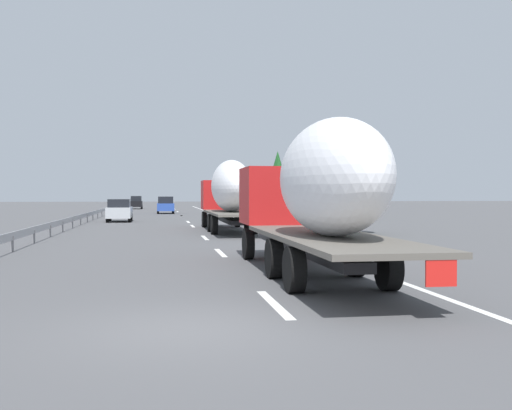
# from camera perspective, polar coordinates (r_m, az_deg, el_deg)

# --- Properties ---
(ground_plane) EXTENTS (260.00, 260.00, 0.00)m
(ground_plane) POSITION_cam_1_polar(r_m,az_deg,el_deg) (50.05, -8.48, -1.51)
(ground_plane) COLOR #4C4C4F
(lane_stripe_0) EXTENTS (3.20, 0.20, 0.01)m
(lane_stripe_0) POSITION_cam_1_polar(r_m,az_deg,el_deg) (12.41, 1.70, -9.19)
(lane_stripe_0) COLOR white
(lane_stripe_0) RESTS_ON ground_plane
(lane_stripe_1) EXTENTS (3.20, 0.20, 0.01)m
(lane_stripe_1) POSITION_cam_1_polar(r_m,az_deg,el_deg) (23.00, -3.33, -4.46)
(lane_stripe_1) COLOR white
(lane_stripe_1) RESTS_ON ground_plane
(lane_stripe_2) EXTENTS (3.20, 0.20, 0.01)m
(lane_stripe_2) POSITION_cam_1_polar(r_m,az_deg,el_deg) (30.93, -4.80, -3.06)
(lane_stripe_2) COLOR white
(lane_stripe_2) RESTS_ON ground_plane
(lane_stripe_3) EXTENTS (3.20, 0.20, 0.01)m
(lane_stripe_3) POSITION_cam_1_polar(r_m,az_deg,el_deg) (42.21, -5.93, -1.96)
(lane_stripe_3) COLOR white
(lane_stripe_3) RESTS_ON ground_plane
(lane_stripe_4) EXTENTS (3.20, 0.20, 0.01)m
(lane_stripe_4) POSITION_cam_1_polar(r_m,az_deg,el_deg) (48.52, -6.34, -1.58)
(lane_stripe_4) COLOR white
(lane_stripe_4) RESTS_ON ground_plane
(lane_stripe_5) EXTENTS (3.20, 0.20, 0.01)m
(lane_stripe_5) POSITION_cam_1_polar(r_m,az_deg,el_deg) (62.69, -6.95, -0.99)
(lane_stripe_5) COLOR white
(lane_stripe_5) RESTS_ON ground_plane
(lane_stripe_6) EXTENTS (3.20, 0.20, 0.01)m
(lane_stripe_6) POSITION_cam_1_polar(r_m,az_deg,el_deg) (62.91, -6.96, -0.98)
(lane_stripe_6) COLOR white
(lane_stripe_6) RESTS_ON ground_plane
(lane_stripe_7) EXTENTS (3.20, 0.20, 0.01)m
(lane_stripe_7) POSITION_cam_1_polar(r_m,az_deg,el_deg) (76.60, -7.33, -0.63)
(lane_stripe_7) COLOR white
(lane_stripe_7) RESTS_ON ground_plane
(lane_stripe_8) EXTENTS (3.20, 0.20, 0.01)m
(lane_stripe_8) POSITION_cam_1_polar(r_m,az_deg,el_deg) (98.07, -7.70, -0.27)
(lane_stripe_8) COLOR white
(lane_stripe_8) RESTS_ON ground_plane
(lane_stripe_9) EXTENTS (3.20, 0.20, 0.01)m
(lane_stripe_9) POSITION_cam_1_polar(r_m,az_deg,el_deg) (90.42, -7.59, -0.37)
(lane_stripe_9) COLOR white
(lane_stripe_9) RESTS_ON ground_plane
(edge_line_right) EXTENTS (110.00, 0.20, 0.01)m
(edge_line_right) POSITION_cam_1_polar(r_m,az_deg,el_deg) (55.36, -2.83, -1.25)
(edge_line_right) COLOR white
(edge_line_right) RESTS_ON ground_plane
(truck_lead) EXTENTS (13.64, 2.55, 4.14)m
(truck_lead) POSITION_cam_1_polar(r_m,az_deg,el_deg) (36.19, -2.57, 1.28)
(truck_lead) COLOR #B21919
(truck_lead) RESTS_ON ground_plane
(truck_trailing) EXTENTS (13.10, 2.55, 4.00)m
(truck_trailing) POSITION_cam_1_polar(r_m,az_deg,el_deg) (16.17, 5.57, 1.33)
(truck_trailing) COLOR #B21919
(truck_trailing) RESTS_ON ground_plane
(car_black_suv) EXTENTS (4.38, 1.75, 1.91)m
(car_black_suv) POSITION_cam_1_polar(r_m,az_deg,el_deg) (92.39, -11.09, 0.24)
(car_black_suv) COLOR black
(car_black_suv) RESTS_ON ground_plane
(car_blue_sedan) EXTENTS (4.25, 1.91, 1.92)m
(car_blue_sedan) POSITION_cam_1_polar(r_m,az_deg,el_deg) (69.75, -8.43, -0.00)
(car_blue_sedan) COLOR #28479E
(car_blue_sedan) RESTS_ON ground_plane
(car_silver_hatch) EXTENTS (4.08, 1.90, 1.80)m
(car_silver_hatch) POSITION_cam_1_polar(r_m,az_deg,el_deg) (49.71, -12.61, -0.48)
(car_silver_hatch) COLOR #ADB2B7
(car_silver_hatch) RESTS_ON ground_plane
(road_sign) EXTENTS (0.10, 0.90, 2.96)m
(road_sign) POSITION_cam_1_polar(r_m,az_deg,el_deg) (59.87, -2.15, 0.88)
(road_sign) COLOR gray
(road_sign) RESTS_ON ground_plane
(tree_0) EXTENTS (2.54, 2.54, 7.33)m
(tree_0) POSITION_cam_1_polar(r_m,az_deg,el_deg) (55.96, 5.05, 3.31)
(tree_0) COLOR #472D19
(tree_0) RESTS_ON ground_plane
(tree_1) EXTENTS (3.35, 3.35, 7.12)m
(tree_1) POSITION_cam_1_polar(r_m,az_deg,el_deg) (69.98, 2.03, 2.67)
(tree_1) COLOR #472D19
(tree_1) RESTS_ON ground_plane
(tree_2) EXTENTS (3.42, 3.42, 5.53)m
(tree_2) POSITION_cam_1_polar(r_m,az_deg,el_deg) (34.44, 8.81, 3.57)
(tree_2) COLOR #472D19
(tree_2) RESTS_ON ground_plane
(tree_3) EXTENTS (2.87, 2.87, 6.22)m
(tree_3) POSITION_cam_1_polar(r_m,az_deg,el_deg) (63.06, 2.11, 2.56)
(tree_3) COLOR #472D19
(tree_3) RESTS_ON ground_plane
(guardrail_median) EXTENTS (94.00, 0.10, 0.76)m
(guardrail_median) POSITION_cam_1_polar(r_m,az_deg,el_deg) (53.31, -14.98, -0.75)
(guardrail_median) COLOR #9EA0A5
(guardrail_median) RESTS_ON ground_plane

